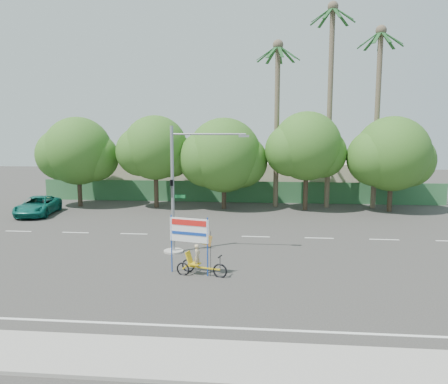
{
  "coord_description": "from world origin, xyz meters",
  "views": [
    {
      "loc": [
        2.56,
        -19.34,
        6.72
      ],
      "look_at": [
        0.38,
        3.51,
        3.5
      ],
      "focal_mm": 35.0,
      "sensor_mm": 36.0,
      "label": 1
    }
  ],
  "objects": [
    {
      "name": "ground",
      "position": [
        0.0,
        0.0,
        0.0
      ],
      "size": [
        120.0,
        120.0,
        0.0
      ],
      "primitive_type": "plane",
      "color": "#33302D",
      "rests_on": "ground"
    },
    {
      "name": "sidewalk_near",
      "position": [
        0.0,
        -7.5,
        0.06
      ],
      "size": [
        50.0,
        2.4,
        0.12
      ],
      "primitive_type": "cube",
      "color": "gray",
      "rests_on": "ground"
    },
    {
      "name": "fence",
      "position": [
        0.0,
        21.5,
        1.0
      ],
      "size": [
        38.0,
        0.08,
        2.0
      ],
      "primitive_type": "cube",
      "color": "#336B3D",
      "rests_on": "ground"
    },
    {
      "name": "building_left",
      "position": [
        -10.0,
        26.0,
        2.0
      ],
      "size": [
        12.0,
        8.0,
        4.0
      ],
      "primitive_type": "cube",
      "color": "beige",
      "rests_on": "ground"
    },
    {
      "name": "building_right",
      "position": [
        8.0,
        26.0,
        1.8
      ],
      "size": [
        14.0,
        8.0,
        3.6
      ],
      "primitive_type": "cube",
      "color": "beige",
      "rests_on": "ground"
    },
    {
      "name": "tree_far_left",
      "position": [
        -14.05,
        18.0,
        4.76
      ],
      "size": [
        7.14,
        6.0,
        7.96
      ],
      "color": "#473828",
      "rests_on": "ground"
    },
    {
      "name": "tree_left",
      "position": [
        -7.05,
        18.0,
        5.06
      ],
      "size": [
        6.66,
        5.6,
        8.07
      ],
      "color": "#473828",
      "rests_on": "ground"
    },
    {
      "name": "tree_center",
      "position": [
        -1.05,
        18.0,
        4.47
      ],
      "size": [
        7.62,
        6.4,
        7.85
      ],
      "color": "#473828",
      "rests_on": "ground"
    },
    {
      "name": "tree_right",
      "position": [
        5.95,
        18.0,
        5.24
      ],
      "size": [
        6.9,
        5.8,
        8.36
      ],
      "color": "#473828",
      "rests_on": "ground"
    },
    {
      "name": "tree_far_right",
      "position": [
        12.95,
        18.0,
        4.64
      ],
      "size": [
        7.38,
        6.2,
        7.94
      ],
      "color": "#473828",
      "rests_on": "ground"
    },
    {
      "name": "palm_tall",
      "position": [
        8.0,
        19.5,
        10.46
      ],
      "size": [
        3.73,
        3.79,
        17.45
      ],
      "color": "#70604C",
      "rests_on": "ground"
    },
    {
      "name": "palm_mid",
      "position": [
        12.0,
        19.5,
        9.4
      ],
      "size": [
        3.73,
        3.79,
        15.45
      ],
      "color": "#70604C",
      "rests_on": "ground"
    },
    {
      "name": "palm_short",
      "position": [
        3.5,
        19.5,
        8.86
      ],
      "size": [
        3.73,
        3.79,
        14.45
      ],
      "color": "#70604C",
      "rests_on": "ground"
    },
    {
      "name": "traffic_signal",
      "position": [
        -2.2,
        3.98,
        2.92
      ],
      "size": [
        4.72,
        1.1,
        7.0
      ],
      "color": "gray",
      "rests_on": "ground"
    },
    {
      "name": "trike_billboard",
      "position": [
        -0.7,
        0.31,
        1.14
      ],
      "size": [
        2.8,
        1.07,
        2.82
      ],
      "rotation": [
        0.0,
        0.0,
        -0.26
      ],
      "color": "black",
      "rests_on": "ground"
    },
    {
      "name": "pickup_truck",
      "position": [
        -15.66,
        13.69,
        0.74
      ],
      "size": [
        3.22,
        5.64,
        1.48
      ],
      "primitive_type": "imported",
      "rotation": [
        0.0,
        0.0,
        0.15
      ],
      "color": "#0D6154",
      "rests_on": "ground"
    }
  ]
}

